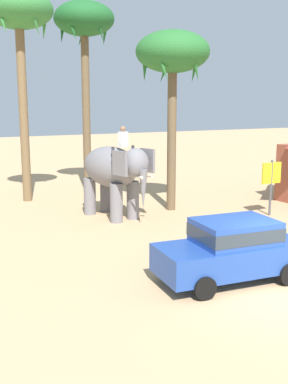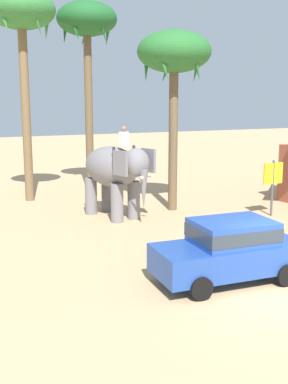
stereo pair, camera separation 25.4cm
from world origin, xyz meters
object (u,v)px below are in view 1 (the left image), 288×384
object	(u,v)px
palm_tree_near_hut	(173,57)
car_sedan_foreground	(232,248)
palm_tree_far_back	(84,26)
palm_tree_left_of_road	(19,18)
signboard_yellow	(271,177)
elephant_with_mahout	(114,171)

from	to	relation	value
palm_tree_near_hut	car_sedan_foreground	bearing A→B (deg)	-110.62
palm_tree_near_hut	palm_tree_far_back	bearing A→B (deg)	103.01
palm_tree_near_hut	palm_tree_far_back	xyz separation A→B (m)	(-1.49, 6.47, 2.03)
palm_tree_left_of_road	palm_tree_far_back	size ratio (longest dim) A/B	0.99
palm_tree_left_of_road	signboard_yellow	world-z (taller)	palm_tree_left_of_road
palm_tree_far_back	signboard_yellow	bearing A→B (deg)	-63.57
car_sedan_foreground	palm_tree_left_of_road	distance (m)	15.48
palm_tree_left_of_road	signboard_yellow	bearing A→B (deg)	-43.51
car_sedan_foreground	palm_tree_near_hut	size ratio (longest dim) A/B	0.54
car_sedan_foreground	signboard_yellow	distance (m)	8.17
elephant_with_mahout	palm_tree_near_hut	size ratio (longest dim) A/B	0.51
palm_tree_far_back	signboard_yellow	size ratio (longest dim) A/B	4.19
elephant_with_mahout	palm_tree_near_hut	world-z (taller)	palm_tree_near_hut
palm_tree_near_hut	signboard_yellow	xyz separation A→B (m)	(3.19, -2.96, -5.05)
palm_tree_near_hut	palm_tree_left_of_road	bearing A→B (deg)	136.09
elephant_with_mahout	palm_tree_left_of_road	distance (m)	8.80
palm_tree_near_hut	elephant_with_mahout	bearing A→B (deg)	-177.25
car_sedan_foreground	elephant_with_mahout	world-z (taller)	elephant_with_mahout
elephant_with_mahout	palm_tree_far_back	size ratio (longest dim) A/B	0.40
palm_tree_far_back	car_sedan_foreground	bearing A→B (deg)	-96.14
car_sedan_foreground	signboard_yellow	world-z (taller)	signboard_yellow
palm_tree_near_hut	palm_tree_left_of_road	distance (m)	7.56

